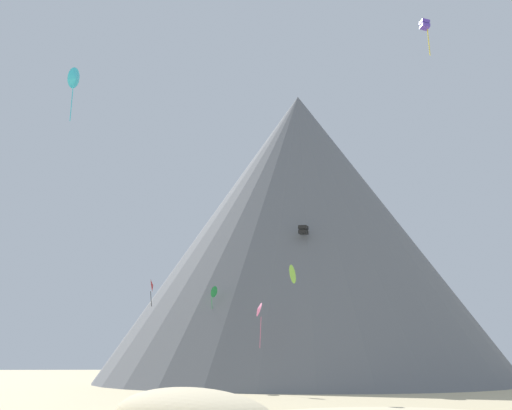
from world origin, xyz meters
name	(u,v)px	position (x,y,z in m)	size (l,w,h in m)	color
bush_low_patch	(172,410)	(-7.28, 19.70, 0.50)	(1.94, 1.94, 1.01)	#568442
rock_massif	(301,241)	(14.03, 82.68, 26.09)	(95.38, 95.38, 56.56)	slate
kite_cyan_high	(75,79)	(-18.42, 27.65, 31.60)	(1.44, 2.26, 5.72)	#33BCDB
kite_indigo_high	(425,25)	(14.82, 18.85, 34.23)	(0.85, 0.81, 3.61)	#5138B2
kite_black_mid	(303,230)	(10.41, 59.94, 23.44)	(1.76, 1.75, 1.35)	black
kite_green_low	(213,292)	(-3.34, 58.83, 13.63)	(1.49, 1.74, 4.99)	green
kite_lime_low	(291,274)	(2.86, 24.57, 11.68)	(1.19, 1.72, 1.74)	#8CD133
kite_rainbow_low	(258,310)	(2.28, 48.81, 10.34)	(1.06, 1.95, 5.83)	#E5668C
kite_red_mid	(152,286)	(-11.91, 55.34, 14.07)	(0.53, 1.70, 3.78)	red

